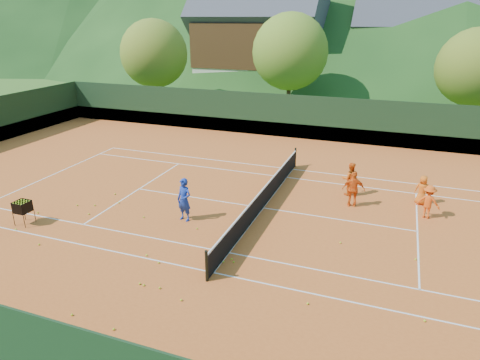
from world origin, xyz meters
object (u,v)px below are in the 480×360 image
(student_d, at_px, (428,202))
(tennis_net, at_px, (263,198))
(student_c, at_px, (422,190))
(coach, at_px, (184,200))
(student_b, at_px, (354,189))
(student_a, at_px, (350,179))
(chalet_mid, at_px, (415,47))
(ball_hopper, at_px, (22,207))
(chalet_left, at_px, (259,39))

(student_d, height_order, tennis_net, student_d)
(student_c, xyz_separation_m, tennis_net, (-6.56, -2.90, -0.18))
(coach, height_order, student_b, coach)
(student_a, height_order, student_c, student_a)
(chalet_mid, bearing_deg, tennis_net, -100.01)
(student_a, height_order, student_d, student_a)
(tennis_net, bearing_deg, student_c, 23.85)
(tennis_net, height_order, ball_hopper, tennis_net)
(student_d, relative_size, chalet_left, 0.10)
(tennis_net, distance_m, chalet_left, 32.04)
(student_a, xyz_separation_m, student_c, (3.18, 0.02, -0.12))
(student_c, xyz_separation_m, chalet_left, (-16.56, 27.10, 4.95))
(student_c, xyz_separation_m, student_d, (0.19, -1.42, 0.05))
(student_a, height_order, tennis_net, student_a)
(coach, height_order, tennis_net, coach)
(student_b, relative_size, ball_hopper, 1.64)
(ball_hopper, relative_size, chalet_left, 0.07)
(chalet_mid, bearing_deg, student_d, -88.68)
(student_d, xyz_separation_m, ball_hopper, (-15.41, -6.36, 0.02))
(tennis_net, xyz_separation_m, chalet_mid, (6.00, 34.00, 4.47))
(coach, relative_size, ball_hopper, 1.83)
(student_a, distance_m, student_b, 1.34)
(student_d, xyz_separation_m, chalet_mid, (-0.75, 32.52, 4.25))
(student_c, bearing_deg, chalet_mid, -89.24)
(student_c, xyz_separation_m, ball_hopper, (-15.22, -7.78, 0.07))
(chalet_left, bearing_deg, student_a, -63.76)
(student_c, distance_m, ball_hopper, 17.09)
(student_b, bearing_deg, coach, 23.28)
(student_a, height_order, chalet_left, chalet_left)
(student_a, height_order, ball_hopper, student_a)
(student_b, xyz_separation_m, ball_hopper, (-12.34, -6.46, -0.07))
(student_a, relative_size, chalet_left, 0.12)
(student_d, distance_m, chalet_left, 33.44)
(student_b, xyz_separation_m, chalet_mid, (2.32, 32.43, 4.15))
(chalet_mid, bearing_deg, chalet_left, -165.96)
(student_b, relative_size, student_d, 1.14)
(student_c, distance_m, chalet_mid, 31.40)
(coach, xyz_separation_m, tennis_net, (2.70, 2.27, -0.41))
(student_b, bearing_deg, tennis_net, 15.34)
(student_a, distance_m, chalet_left, 30.63)
(student_b, height_order, student_d, student_b)
(student_b, bearing_deg, student_d, 170.43)
(student_c, bearing_deg, ball_hopper, 26.83)
(ball_hopper, bearing_deg, coach, 23.66)
(chalet_left, bearing_deg, tennis_net, -71.57)
(coach, relative_size, student_a, 1.14)
(tennis_net, bearing_deg, chalet_mid, 79.99)
(coach, xyz_separation_m, student_a, (6.07, 5.15, -0.12))
(student_d, distance_m, tennis_net, 6.91)
(coach, bearing_deg, student_c, 42.68)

